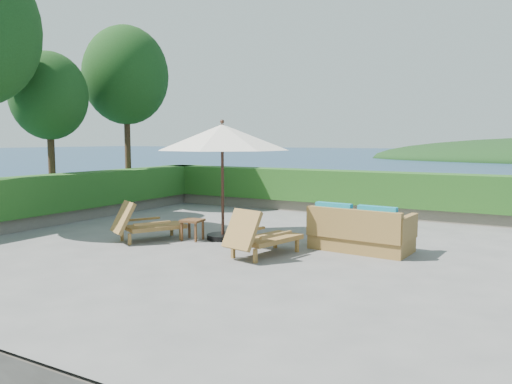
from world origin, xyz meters
The scene contains 14 objects.
ground centered at (0.00, 0.00, 0.00)m, with size 12.00×12.00×0.00m, color gray.
foundation centered at (0.00, 0.00, -1.55)m, with size 12.00×12.00×3.00m, color #5B5448.
ocean centered at (0.00, 0.00, -3.00)m, with size 600.00×600.00×0.00m, color #18374B.
planter_wall_far centered at (0.00, 5.60, 0.18)m, with size 12.00×0.60×0.36m, color gray.
planter_wall_left centered at (-5.60, 0.00, 0.18)m, with size 0.60×12.00×0.36m, color gray.
hedge_far centered at (0.00, 5.60, 0.85)m, with size 12.40×0.90×1.00m, color #184B15.
hedge_left centered at (-5.60, 0.00, 0.85)m, with size 0.90×12.40×1.00m, color #184B15.
tree_mid centered at (-6.40, 0.50, 3.55)m, with size 2.20×2.20×4.83m.
tree_far centered at (-6.00, 3.20, 4.40)m, with size 2.80×2.80×6.03m.
patio_umbrella centered at (-0.33, 0.36, 2.34)m, with size 3.83×3.83×2.77m.
lounge_left centered at (-1.77, -0.69, 0.39)m, with size 1.37×1.74×0.94m.
lounge_right centered at (1.27, -0.72, 0.41)m, with size 1.06×1.81×0.98m.
side_table centered at (-0.88, -0.10, 0.40)m, with size 0.52×0.52×0.49m.
wicker_loveseat centered at (2.82, 0.75, 0.39)m, with size 2.12×1.20×1.01m.
Camera 1 is at (5.99, -9.21, 2.31)m, focal length 35.00 mm.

